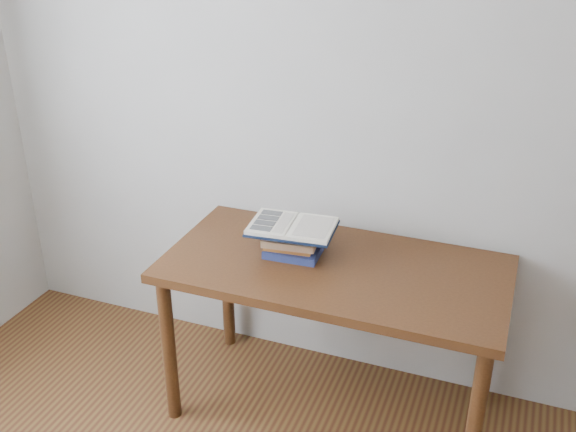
% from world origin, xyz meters
% --- Properties ---
extents(room_shell, '(3.54, 3.54, 2.62)m').
position_xyz_m(room_shell, '(-0.08, 0.01, 1.63)').
color(room_shell, '#AAA8A1').
rests_on(room_shell, ground).
extents(desk, '(1.40, 0.70, 0.75)m').
position_xyz_m(desk, '(0.11, 1.38, 0.65)').
color(desk, '#482812').
rests_on(desk, ground).
extents(book_stack, '(0.24, 0.21, 0.12)m').
position_xyz_m(book_stack, '(-0.09, 1.41, 0.81)').
color(book_stack, '#171F47').
rests_on(book_stack, desk).
extents(open_book, '(0.37, 0.27, 0.03)m').
position_xyz_m(open_book, '(-0.08, 1.40, 0.88)').
color(open_book, black).
rests_on(open_book, book_stack).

